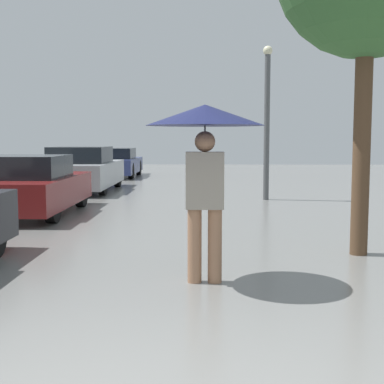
% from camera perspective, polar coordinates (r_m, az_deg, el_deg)
% --- Properties ---
extents(pedestrian, '(1.28, 1.28, 1.94)m').
position_cam_1_polar(pedestrian, '(5.76, 1.39, 6.10)').
color(pedestrian, '#9E7051').
rests_on(pedestrian, ground_plane).
extents(parked_car_second, '(1.88, 3.84, 1.23)m').
position_cam_1_polar(parked_car_second, '(11.63, -17.17, 0.58)').
color(parked_car_second, maroon).
rests_on(parked_car_second, ground_plane).
extents(parked_car_third, '(1.88, 4.29, 1.33)m').
position_cam_1_polar(parked_car_third, '(16.41, -11.62, 2.30)').
color(parked_car_third, '#9EA3A8').
rests_on(parked_car_third, ground_plane).
extents(parked_car_farthest, '(1.80, 4.07, 1.18)m').
position_cam_1_polar(parked_car_farthest, '(22.24, -8.18, 3.07)').
color(parked_car_farthest, navy).
rests_on(parked_car_farthest, ground_plane).
extents(street_lamp, '(0.24, 0.24, 3.90)m').
position_cam_1_polar(street_lamp, '(13.86, 7.99, 8.00)').
color(street_lamp, '#515456').
rests_on(street_lamp, ground_plane).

